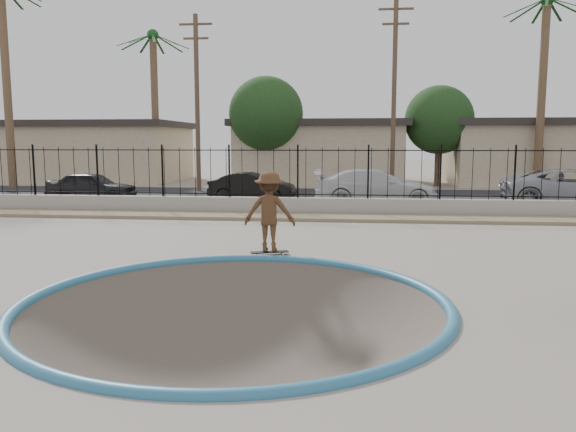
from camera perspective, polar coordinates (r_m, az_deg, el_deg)
The scene contains 23 objects.
ground at distance 22.13m, azimuth 1.38°, elevation -2.07°, with size 120.00×120.00×2.20m, color gray.
bowl_pit at distance 9.30m, azimuth -5.35°, elevation -8.79°, with size 6.84×6.84×1.80m, color #52473F, non-canonical shape.
coping_ring at distance 9.30m, azimuth -5.35°, elevation -8.79°, with size 7.04×7.04×0.20m, color teal.
rock_strip at distance 19.19m, azimuth 0.70°, elevation -0.07°, with size 42.00×1.60×0.11m, color #8F815E.
retaining_wall at distance 20.25m, azimuth 1.00°, elevation 1.03°, with size 42.00×0.45×0.60m, color gray.
fence at distance 20.15m, azimuth 1.00°, elevation 4.42°, with size 40.00×0.04×1.80m.
street at distance 26.92m, azimuth 2.27°, elevation 2.05°, with size 90.00×8.00×0.04m, color black.
house_west at distance 39.95m, azimuth -18.85°, elevation 6.27°, with size 11.60×8.60×3.90m.
house_center at distance 36.29m, azimuth 3.31°, elevation 6.57°, with size 10.60×8.60×3.90m.
house_east at distance 38.24m, azimuth 24.88°, elevation 5.94°, with size 12.60×8.60×3.90m.
palm_left at distance 35.58m, azimuth -26.89°, elevation 15.43°, with size 2.30×2.30×11.30m.
palm_mid at distance 35.97m, azimuth -13.46°, elevation 13.90°, with size 2.30×2.30×9.30m.
palm_right at distance 33.67m, azimuth 24.59°, elevation 14.97°, with size 2.30×2.30×10.30m.
utility_pole_left at distance 29.85m, azimuth -9.22°, elevation 11.51°, with size 1.70×0.24×9.00m.
utility_pole_mid at distance 28.91m, azimuth 10.72°, elevation 12.11°, with size 1.70×0.24×9.50m.
street_tree_left at distance 33.12m, azimuth -2.24°, elevation 10.31°, with size 4.32×4.32×6.36m.
street_tree_mid at distance 34.16m, azimuth 15.09°, elevation 9.39°, with size 3.96×3.96×5.83m.
skater at distance 12.92m, azimuth -1.90°, elevation 0.04°, with size 1.19×0.68×1.84m, color brown.
skateboard at distance 13.06m, azimuth -1.88°, elevation -3.69°, with size 0.90×0.50×0.08m.
car_a at distance 25.70m, azimuth -19.29°, elevation 2.85°, with size 1.52×3.77×1.28m, color black.
car_b at distance 24.39m, azimuth -3.64°, elevation 2.96°, with size 1.30×3.72×1.23m, color black.
car_c at distance 23.26m, azimuth 8.91°, elevation 2.94°, with size 2.04×5.02×1.46m, color silver.
car_d at distance 24.85m, azimuth 27.08°, elevation 2.55°, with size 2.51×5.44×1.51m, color #919499.
Camera 1 is at (1.80, -9.74, 2.62)m, focal length 35.00 mm.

